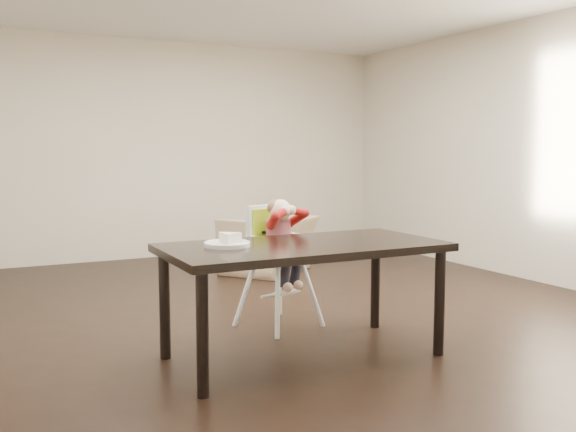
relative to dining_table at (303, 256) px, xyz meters
The scene contains 6 objects.
ground 1.08m from the dining_table, 70.26° to the left, with size 7.00×7.00×0.00m, color black.
room_walls 1.46m from the dining_table, 70.26° to the left, with size 6.02×7.02×2.71m.
dining_table is the anchor object (origin of this frame).
high_chair 0.77m from the dining_table, 77.33° to the left, with size 0.51×0.51×0.98m.
plate 0.50m from the dining_table, 167.13° to the left, with size 0.30×0.30×0.08m.
armchair 2.96m from the dining_table, 69.24° to the left, with size 0.95×0.62×0.83m, color tan.
Camera 1 is at (-2.22, -4.42, 1.35)m, focal length 40.00 mm.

